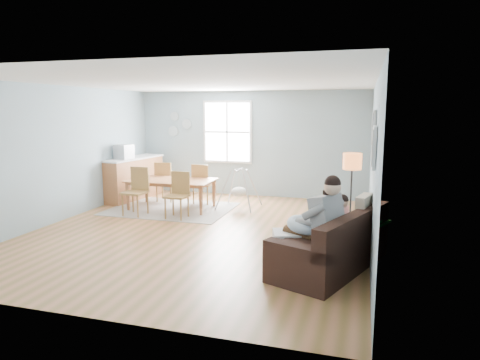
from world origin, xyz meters
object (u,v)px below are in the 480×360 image
(toddler, at_px, (336,216))
(baby_swing, at_px, (239,191))
(floor_lamp, at_px, (352,169))
(counter, at_px, (134,178))
(chair_ne, at_px, (202,181))
(father, at_px, (317,221))
(chair_nw, at_px, (165,179))
(chair_sw, at_px, (137,188))
(sofa, at_px, (334,248))
(chair_se, at_px, (178,192))
(dining_table, at_px, (171,194))
(storage_cube, at_px, (290,250))
(monitor, at_px, (124,152))

(toddler, distance_m, baby_swing, 3.84)
(floor_lamp, height_order, counter, floor_lamp)
(chair_ne, bearing_deg, father, -49.48)
(chair_nw, height_order, chair_ne, chair_nw)
(counter, bearing_deg, baby_swing, -5.91)
(chair_sw, bearing_deg, sofa, -25.82)
(chair_nw, relative_size, baby_swing, 1.07)
(chair_se, xyz_separation_m, counter, (-1.89, 1.47, -0.02))
(chair_se, distance_m, chair_nw, 1.64)
(chair_ne, bearing_deg, baby_swing, -9.19)
(floor_lamp, xyz_separation_m, chair_ne, (-3.48, 2.03, -0.70))
(sofa, bearing_deg, father, -135.46)
(floor_lamp, height_order, dining_table, floor_lamp)
(chair_sw, bearing_deg, floor_lamp, -9.17)
(storage_cube, bearing_deg, toddler, 32.65)
(floor_lamp, relative_size, chair_se, 1.58)
(toddler, relative_size, baby_swing, 0.90)
(father, height_order, chair_ne, father)
(storage_cube, height_order, chair_se, chair_se)
(dining_table, relative_size, counter, 0.99)
(chair_se, bearing_deg, sofa, -31.87)
(dining_table, relative_size, chair_nw, 1.95)
(dining_table, bearing_deg, chair_se, -55.16)
(floor_lamp, height_order, storage_cube, floor_lamp)
(chair_ne, relative_size, counter, 0.50)
(floor_lamp, xyz_separation_m, dining_table, (-3.96, 1.37, -0.92))
(floor_lamp, xyz_separation_m, chair_se, (-3.47, 0.71, -0.71))
(counter, bearing_deg, father, -37.00)
(sofa, xyz_separation_m, counter, (-5.21, 3.53, 0.23))
(chair_se, relative_size, baby_swing, 1.04)
(baby_swing, bearing_deg, chair_nw, 175.37)
(dining_table, height_order, chair_sw, chair_sw)
(monitor, bearing_deg, toddler, -29.47)
(counter, bearing_deg, floor_lamp, -22.05)
(chair_ne, bearing_deg, counter, 175.78)
(dining_table, distance_m, chair_sw, 0.85)
(toddler, height_order, chair_sw, toddler)
(chair_sw, bearing_deg, storage_cube, -31.41)
(storage_cube, height_order, chair_ne, chair_ne)
(storage_cube, relative_size, dining_table, 0.31)
(sofa, relative_size, toddler, 2.75)
(chair_se, bearing_deg, floor_lamp, -11.52)
(chair_sw, distance_m, chair_se, 0.96)
(sofa, distance_m, chair_nw, 5.46)
(sofa, xyz_separation_m, chair_nw, (-4.27, 3.39, 0.26))
(father, distance_m, dining_table, 4.65)
(floor_lamp, bearing_deg, monitor, 161.38)
(toddler, distance_m, dining_table, 4.57)
(chair_sw, bearing_deg, chair_nw, 89.98)
(dining_table, distance_m, chair_se, 0.85)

